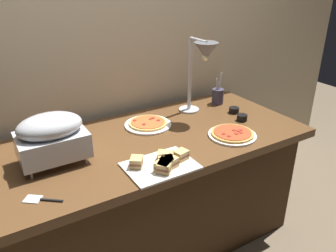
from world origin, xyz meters
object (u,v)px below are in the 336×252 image
(sauce_cup_far, at_px, (242,117))
(chafing_dish, at_px, (51,136))
(heat_lamp, at_px, (203,58))
(utensil_holder, at_px, (218,96))
(serving_spatula, at_px, (42,200))
(pizza_plate_front, at_px, (148,124))
(sauce_cup_near, at_px, (234,110))
(pizza_plate_center, at_px, (232,134))
(sandwich_platter, at_px, (163,163))

(sauce_cup_far, bearing_deg, chafing_dish, 175.25)
(heat_lamp, distance_m, sauce_cup_far, 0.46)
(utensil_holder, height_order, serving_spatula, utensil_holder)
(pizza_plate_front, bearing_deg, chafing_dish, -166.33)
(sauce_cup_near, distance_m, utensil_holder, 0.20)
(pizza_plate_center, distance_m, sauce_cup_near, 0.37)
(sauce_cup_near, relative_size, utensil_holder, 0.30)
(sauce_cup_far, bearing_deg, pizza_plate_front, 156.11)
(utensil_holder, bearing_deg, chafing_dish, -169.47)
(heat_lamp, bearing_deg, sauce_cup_far, -44.81)
(chafing_dish, relative_size, sauce_cup_far, 4.96)
(sandwich_platter, xyz_separation_m, utensil_holder, (0.79, 0.56, 0.03))
(utensil_holder, xyz_separation_m, serving_spatula, (-1.37, -0.52, -0.06))
(pizza_plate_front, relative_size, sauce_cup_far, 4.40)
(heat_lamp, relative_size, sandwich_platter, 1.46)
(chafing_dish, distance_m, sauce_cup_near, 1.23)
(chafing_dish, bearing_deg, sandwich_platter, -36.36)
(chafing_dish, relative_size, heat_lamp, 0.66)
(heat_lamp, height_order, sauce_cup_near, heat_lamp)
(chafing_dish, bearing_deg, pizza_plate_front, 13.67)
(pizza_plate_front, bearing_deg, sandwich_platter, -109.99)
(pizza_plate_center, distance_m, utensil_holder, 0.54)
(serving_spatula, bearing_deg, chafing_dish, 65.23)
(utensil_holder, bearing_deg, sauce_cup_far, -100.35)
(sandwich_platter, bearing_deg, sauce_cup_far, 17.33)
(pizza_plate_front, height_order, serving_spatula, pizza_plate_front)
(sauce_cup_far, bearing_deg, heat_lamp, 135.19)
(utensil_holder, bearing_deg, pizza_plate_center, -119.47)
(sauce_cup_near, bearing_deg, pizza_plate_front, 168.83)
(heat_lamp, bearing_deg, sandwich_platter, -141.96)
(pizza_plate_center, bearing_deg, serving_spatula, -177.54)
(heat_lamp, distance_m, utensil_holder, 0.44)
(chafing_dish, relative_size, utensil_holder, 1.47)
(pizza_plate_center, relative_size, sauce_cup_near, 4.13)
(chafing_dish, height_order, sandwich_platter, chafing_dish)
(chafing_dish, bearing_deg, sauce_cup_far, -4.75)
(sauce_cup_far, bearing_deg, pizza_plate_center, -145.44)
(serving_spatula, bearing_deg, heat_lamp, 18.90)
(serving_spatula, bearing_deg, utensil_holder, 20.67)
(utensil_holder, bearing_deg, pizza_plate_front, -172.67)
(chafing_dish, relative_size, pizza_plate_front, 1.13)
(sauce_cup_near, height_order, utensil_holder, utensil_holder)
(serving_spatula, bearing_deg, pizza_plate_center, 2.46)
(pizza_plate_front, relative_size, sauce_cup_near, 4.31)
(pizza_plate_front, height_order, utensil_holder, utensil_holder)
(pizza_plate_center, relative_size, serving_spatula, 1.84)
(pizza_plate_center, bearing_deg, pizza_plate_front, 132.33)
(sauce_cup_far, relative_size, serving_spatula, 0.43)
(sandwich_platter, xyz_separation_m, sauce_cup_near, (0.78, 0.36, -0.00))
(sandwich_platter, bearing_deg, chafing_dish, 143.64)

